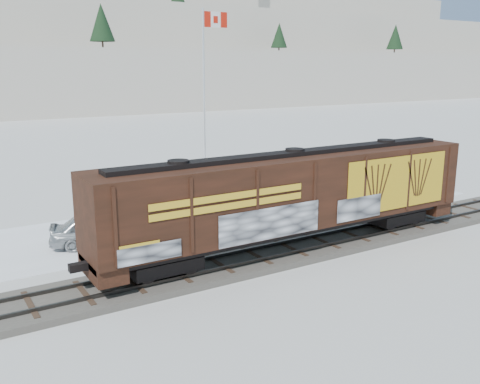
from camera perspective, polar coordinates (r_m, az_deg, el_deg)
ground at (r=25.14m, az=1.70°, el=-7.38°), size 500.00×500.00×0.00m
rail_track at (r=25.09m, az=1.71°, el=-7.07°), size 50.00×3.40×0.43m
parking_strip at (r=31.35m, az=-5.85°, el=-3.19°), size 40.00×8.00×0.03m
hopper_railcar at (r=25.45m, az=5.79°, el=-0.13°), size 19.88×3.06×4.59m
flagpole at (r=37.00m, az=-3.66°, el=6.84°), size 2.30×0.90×12.57m
car_silver at (r=27.91m, az=-14.80°, el=-3.88°), size 5.14×3.25×1.63m
car_white at (r=29.79m, az=-11.00°, el=-2.67°), size 4.97×3.36×1.55m
car_dark at (r=33.55m, az=3.02°, el=-0.85°), size 4.81×2.97×1.30m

